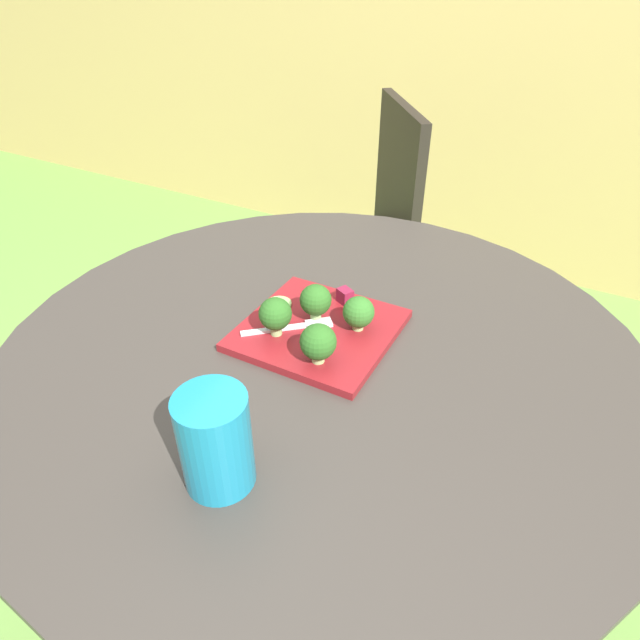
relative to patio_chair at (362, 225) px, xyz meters
The scene contains 13 objects.
ground_plane 1.08m from the patio_chair, 69.93° to the right, with size 12.00×12.00×0.00m, color #669342.
bamboo_fence 1.01m from the patio_chair, 71.18° to the left, with size 8.00×0.08×1.42m, color tan.
patio_table 0.94m from the patio_chair, 69.93° to the right, with size 1.06×1.06×0.75m.
patio_chair is the anchor object (origin of this frame).
salad_plate 0.93m from the patio_chair, 70.56° to the right, with size 0.24×0.24×0.01m, color maroon.
drinking_glass 1.25m from the patio_chair, 73.95° to the right, with size 0.09×0.09×0.13m.
fork 0.94m from the patio_chair, 72.86° to the right, with size 0.13×0.11×0.00m.
broccoli_floret_0 0.98m from the patio_chair, 74.57° to the right, with size 0.05×0.05×0.07m.
broccoli_floret_1 0.93m from the patio_chair, 71.08° to the right, with size 0.05×0.05×0.07m.
broccoli_floret_2 1.03m from the patio_chair, 69.77° to the right, with size 0.06×0.06×0.07m.
broccoli_floret_3 0.94m from the patio_chair, 66.39° to the right, with size 0.05×0.05×0.06m.
cucumber_slice_0 0.89m from the patio_chair, 75.93° to the right, with size 0.05×0.05×0.01m, color #8EB766.
beet_chunk_0 0.86m from the patio_chair, 68.15° to the right, with size 0.03×0.02×0.03m, color maroon.
Camera 1 is at (0.33, -0.62, 1.30)m, focal length 30.53 mm.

